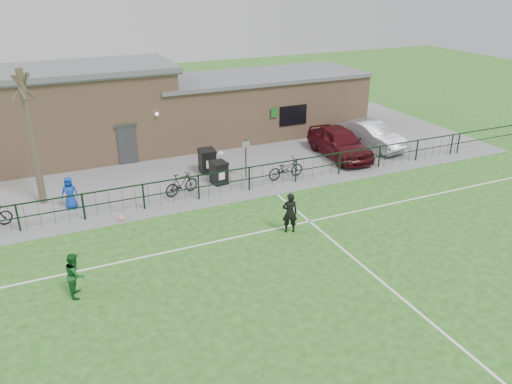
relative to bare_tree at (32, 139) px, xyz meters
name	(u,v)px	position (x,y,z in m)	size (l,w,h in m)	color
ground	(317,282)	(8.00, -10.50, -3.00)	(90.00, 90.00, 0.00)	#255E1B
paving_strip	(194,157)	(8.00, 3.00, -2.99)	(34.00, 13.00, 0.02)	slate
pitch_line_touch	(231,195)	(8.00, -2.70, -3.00)	(28.00, 0.10, 0.01)	white
pitch_line_mid	(266,231)	(8.00, -6.50, -3.00)	(28.00, 0.10, 0.01)	white
pitch_line_perp	(367,269)	(10.00, -10.50, -3.00)	(0.10, 16.00, 0.01)	white
perimeter_fence	(229,182)	(8.00, -2.50, -2.40)	(28.00, 0.10, 1.20)	black
bare_tree	(32,139)	(0.00, 0.00, 0.00)	(0.30, 0.30, 6.00)	#4B3D2D
wheelie_bin_left	(207,162)	(7.96, 0.53, -2.41)	(0.76, 0.86, 1.15)	black
wheelie_bin_right	(219,173)	(7.98, -1.12, -2.47)	(0.68, 0.77, 1.03)	black
sign_post	(246,159)	(9.48, -0.98, -1.98)	(0.06, 0.06, 2.00)	black
car_maroon	(340,142)	(15.48, -0.22, -2.14)	(1.98, 4.92, 1.67)	#450C13
car_silver	(371,135)	(18.05, 0.40, -2.23)	(1.59, 4.55, 1.50)	#A9ABB0
bicycle_d	(181,184)	(5.94, -1.65, -2.46)	(0.49, 1.73, 1.04)	black
bicycle_e	(286,169)	(11.26, -1.87, -2.46)	(0.68, 1.96, 1.03)	black
spectator_child	(70,193)	(1.10, -1.13, -2.25)	(0.71, 0.46, 1.45)	#1240AC
goalkeeper_kick	(288,211)	(8.78, -6.85, -2.13)	(2.00, 3.93, 2.50)	black
outfield_player	(75,274)	(0.64, -7.91, -2.25)	(0.73, 0.57, 1.50)	#185524
ball_ground	(121,218)	(2.86, -3.23, -2.88)	(0.24, 0.24, 0.24)	silver
clubhouse	(162,108)	(7.12, 6.00, -0.78)	(24.25, 5.40, 4.96)	tan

